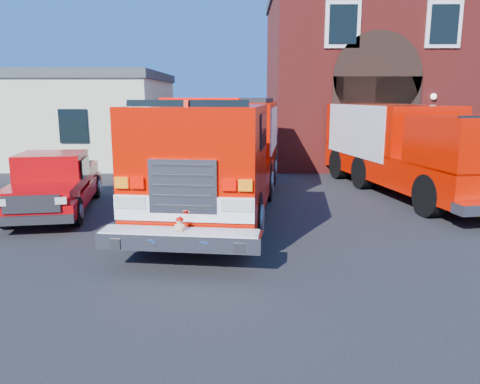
{
  "coord_description": "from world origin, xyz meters",
  "views": [
    {
      "loc": [
        0.07,
        -10.54,
        3.22
      ],
      "look_at": [
        0.0,
        -1.2,
        1.3
      ],
      "focal_mm": 35.0,
      "sensor_mm": 36.0,
      "label": 1
    }
  ],
  "objects_px": {
    "fire_station": "(419,75)",
    "fire_engine": "(223,152)",
    "side_building": "(62,117)",
    "secondary_truck": "(410,146)",
    "pickup_truck": "(56,183)"
  },
  "relations": [
    {
      "from": "fire_station",
      "to": "fire_engine",
      "type": "height_order",
      "value": "fire_station"
    },
    {
      "from": "side_building",
      "to": "secondary_truck",
      "type": "height_order",
      "value": "side_building"
    },
    {
      "from": "pickup_truck",
      "to": "secondary_truck",
      "type": "height_order",
      "value": "secondary_truck"
    },
    {
      "from": "fire_station",
      "to": "secondary_truck",
      "type": "relative_size",
      "value": 1.63
    },
    {
      "from": "fire_station",
      "to": "pickup_truck",
      "type": "height_order",
      "value": "fire_station"
    },
    {
      "from": "side_building",
      "to": "pickup_truck",
      "type": "height_order",
      "value": "side_building"
    },
    {
      "from": "pickup_truck",
      "to": "fire_station",
      "type": "bearing_deg",
      "value": 39.23
    },
    {
      "from": "fire_station",
      "to": "fire_engine",
      "type": "bearing_deg",
      "value": -130.59
    },
    {
      "from": "pickup_truck",
      "to": "secondary_truck",
      "type": "relative_size",
      "value": 0.58
    },
    {
      "from": "fire_engine",
      "to": "secondary_truck",
      "type": "height_order",
      "value": "fire_engine"
    },
    {
      "from": "side_building",
      "to": "fire_engine",
      "type": "xyz_separation_m",
      "value": [
        8.47,
        -10.12,
        -0.55
      ]
    },
    {
      "from": "fire_station",
      "to": "pickup_truck",
      "type": "relative_size",
      "value": 2.8
    },
    {
      "from": "secondary_truck",
      "to": "fire_station",
      "type": "bearing_deg",
      "value": 69.34
    },
    {
      "from": "fire_station",
      "to": "fire_engine",
      "type": "xyz_separation_m",
      "value": [
        -9.52,
        -11.11,
        -2.6
      ]
    },
    {
      "from": "side_building",
      "to": "fire_station",
      "type": "bearing_deg",
      "value": 3.14
    }
  ]
}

